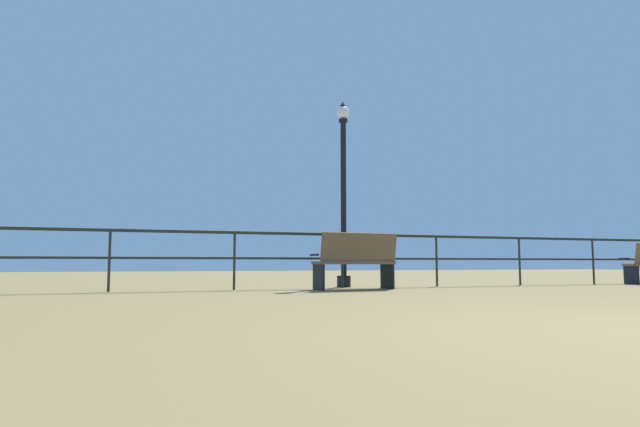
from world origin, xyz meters
TOP-DOWN VIEW (x-y plane):
  - pier_railing at (0.00, 7.22)m, footprint 24.62×0.05m
  - bench_near_left at (-0.01, 6.55)m, footprint 1.48×0.75m
  - lamppost_center at (0.17, 7.57)m, footprint 0.27×0.27m

SIDE VIEW (x-z plane):
  - bench_near_left at x=-0.01m, z-range 0.04..1.04m
  - pier_railing at x=0.00m, z-range 0.25..1.27m
  - lamppost_center at x=0.17m, z-range 0.07..3.79m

